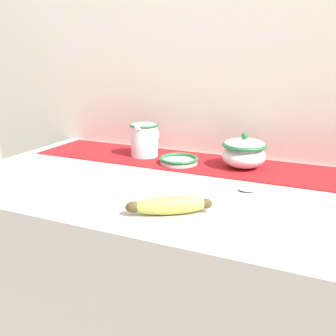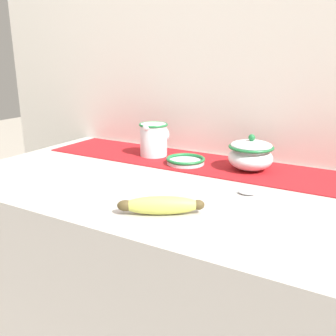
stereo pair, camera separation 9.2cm
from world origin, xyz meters
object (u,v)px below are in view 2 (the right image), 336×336
banana (161,205)px  spoon (242,192)px  small_dish (186,161)px  napkin_stack (8,170)px  cream_pitcher (154,138)px  sugar_bowl (251,154)px

banana → spoon: size_ratio=0.93×
small_dish → napkin_stack: same height
cream_pitcher → banana: bearing=-56.2°
sugar_bowl → spoon: bearing=-77.3°
sugar_bowl → small_dish: sugar_bowl is taller
spoon → napkin_stack: (-0.63, -0.18, 0.01)m
banana → napkin_stack: bearing=177.4°
napkin_stack → spoon: bearing=16.1°
sugar_bowl → small_dish: 0.20m
cream_pitcher → napkin_stack: 0.46m
sugar_bowl → banana: 0.41m
cream_pitcher → napkin_stack: bearing=-123.6°
small_dish → napkin_stack: bearing=-139.0°
cream_pitcher → spoon: bearing=-27.6°
cream_pitcher → banana: (0.27, -0.40, -0.04)m
cream_pitcher → small_dish: bearing=-15.5°
cream_pitcher → sugar_bowl: (0.34, -0.00, -0.01)m
small_dish → napkin_stack: 0.52m
banana → napkin_stack: banana is taller
cream_pitcher → small_dish: (0.14, -0.04, -0.05)m
sugar_bowl → banana: bearing=-99.1°
cream_pitcher → small_dish: size_ratio=0.94×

